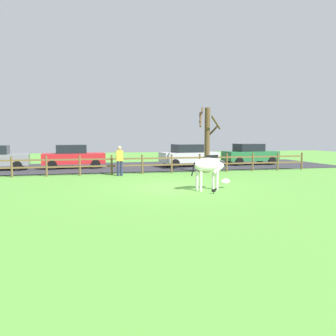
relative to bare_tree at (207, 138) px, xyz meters
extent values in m
plane|color=#549338|center=(-3.36, -4.95, -2.07)|extent=(60.00, 60.00, 0.00)
cube|color=#2D2D33|center=(-3.36, 4.35, -2.04)|extent=(28.00, 7.40, 0.05)
cylinder|color=brown|center=(-10.88, 0.05, -1.51)|extent=(0.11, 0.11, 1.12)
cylinder|color=brown|center=(-9.14, 0.05, -1.51)|extent=(0.11, 0.11, 1.12)
cylinder|color=brown|center=(-7.40, 0.05, -1.51)|extent=(0.11, 0.11, 1.12)
cylinder|color=brown|center=(-5.66, 0.05, -1.51)|extent=(0.11, 0.11, 1.12)
cylinder|color=brown|center=(-3.92, 0.05, -1.51)|extent=(0.11, 0.11, 1.12)
cylinder|color=brown|center=(-2.18, 0.05, -1.51)|extent=(0.11, 0.11, 1.12)
cylinder|color=brown|center=(-0.44, 0.05, -1.51)|extent=(0.11, 0.11, 1.12)
cylinder|color=brown|center=(1.30, 0.05, -1.51)|extent=(0.11, 0.11, 1.12)
cylinder|color=brown|center=(3.05, 0.05, -1.51)|extent=(0.11, 0.11, 1.12)
cylinder|color=brown|center=(4.79, 0.05, -1.51)|extent=(0.11, 0.11, 1.12)
cylinder|color=brown|center=(6.53, 0.05, -1.51)|extent=(0.11, 0.11, 1.12)
cube|color=brown|center=(-3.92, 0.05, -1.57)|extent=(20.89, 0.06, 0.09)
cube|color=brown|center=(-3.92, 0.05, -1.17)|extent=(20.89, 0.06, 0.09)
cylinder|color=#513A23|center=(0.00, 0.00, -0.14)|extent=(0.32, 0.32, 3.86)
cylinder|color=#513A23|center=(0.38, -0.40, 0.90)|extent=(0.92, 0.88, 0.77)
cylinder|color=#513A23|center=(-0.40, 0.12, 1.08)|extent=(0.37, 0.91, 0.93)
cylinder|color=#513A23|center=(0.37, 0.16, 0.37)|extent=(0.45, 0.84, 0.69)
cylinder|color=#513A23|center=(-0.32, 0.19, 1.39)|extent=(0.51, 0.77, 0.96)
ellipsoid|color=white|center=(-2.17, -6.05, -1.04)|extent=(1.32, 0.80, 0.56)
cylinder|color=white|center=(-1.82, -5.80, -1.68)|extent=(0.11, 0.11, 0.78)
cylinder|color=white|center=(-1.74, -6.07, -1.68)|extent=(0.11, 0.11, 0.78)
cylinder|color=white|center=(-2.59, -6.02, -1.68)|extent=(0.11, 0.11, 0.78)
cylinder|color=white|center=(-2.51, -6.29, -1.68)|extent=(0.11, 0.11, 0.78)
cylinder|color=white|center=(-1.66, -5.90, -1.22)|extent=(0.63, 0.39, 0.51)
ellipsoid|color=white|center=(-1.26, -5.79, -1.79)|extent=(0.48, 0.31, 0.24)
cube|color=black|center=(-1.93, -5.98, -0.72)|extent=(0.55, 0.19, 0.12)
cylinder|color=black|center=(-2.81, -6.23, -1.19)|extent=(0.20, 0.10, 0.54)
cylinder|color=black|center=(-2.20, -6.88, -2.04)|extent=(0.01, 0.01, 0.06)
cylinder|color=black|center=(-2.20, -6.92, -2.04)|extent=(0.01, 0.01, 0.06)
ellipsoid|color=black|center=(-2.20, -6.90, -1.95)|extent=(0.18, 0.10, 0.12)
sphere|color=black|center=(-2.11, -6.90, -1.90)|extent=(0.07, 0.07, 0.07)
cube|color=#B7BABF|center=(-0.08, 3.51, -1.37)|extent=(4.15, 2.09, 0.70)
cube|color=black|center=(-0.23, 3.49, -0.74)|extent=(2.05, 1.75, 0.56)
cylinder|color=black|center=(1.18, 4.49, -1.72)|extent=(0.62, 0.24, 0.60)
cylinder|color=black|center=(1.35, 2.80, -1.72)|extent=(0.62, 0.24, 0.60)
cylinder|color=black|center=(-1.51, 4.21, -1.72)|extent=(0.62, 0.24, 0.60)
cylinder|color=black|center=(-1.34, 2.52, -1.72)|extent=(0.62, 0.24, 0.60)
cube|color=#236B38|center=(4.90, 4.00, -1.37)|extent=(4.07, 1.88, 0.70)
cube|color=black|center=(4.75, 3.99, -0.74)|extent=(1.97, 1.65, 0.56)
cylinder|color=black|center=(6.21, 4.91, -1.72)|extent=(0.61, 0.21, 0.60)
cylinder|color=black|center=(6.28, 3.21, -1.72)|extent=(0.61, 0.21, 0.60)
cylinder|color=black|center=(3.51, 4.79, -1.72)|extent=(0.61, 0.21, 0.60)
cylinder|color=black|center=(3.59, 3.09, -1.72)|extent=(0.61, 0.21, 0.60)
cube|color=red|center=(-7.95, 4.02, -1.37)|extent=(4.12, 2.00, 0.70)
cube|color=black|center=(-8.10, 4.01, -0.74)|extent=(2.01, 1.70, 0.56)
cylinder|color=black|center=(-6.67, 4.97, -1.72)|extent=(0.61, 0.22, 0.60)
cylinder|color=black|center=(-6.54, 3.28, -1.72)|extent=(0.61, 0.22, 0.60)
cylinder|color=black|center=(-9.36, 4.77, -1.72)|extent=(0.61, 0.22, 0.60)
cylinder|color=black|center=(-9.23, 3.07, -1.72)|extent=(0.61, 0.22, 0.60)
cylinder|color=black|center=(-11.46, 4.68, -1.72)|extent=(0.62, 0.25, 0.60)
cylinder|color=black|center=(-11.27, 2.99, -1.72)|extent=(0.62, 0.25, 0.60)
cylinder|color=#232847|center=(-5.35, -0.58, -1.66)|extent=(0.14, 0.14, 0.82)
cylinder|color=#232847|center=(-5.17, -0.57, -1.66)|extent=(0.14, 0.14, 0.82)
cube|color=gold|center=(-5.26, -0.57, -0.96)|extent=(0.37, 0.24, 0.58)
sphere|color=tan|center=(-5.26, -0.57, -0.54)|extent=(0.22, 0.22, 0.22)
camera|label=1|loc=(-6.55, -18.16, 0.10)|focal=34.15mm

